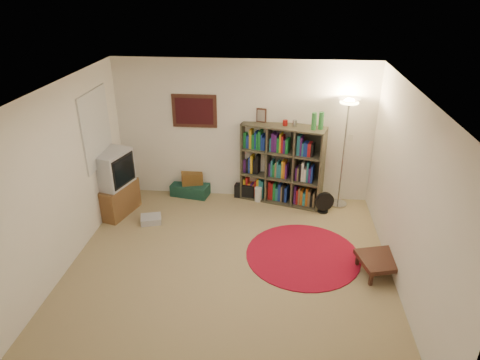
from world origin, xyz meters
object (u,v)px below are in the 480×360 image
object	(u,v)px
tv_stand	(112,184)
suitcase	(191,188)
floor_lamp	(347,118)
floor_fan	(324,203)
side_table	(380,261)
bookshelf	(281,165)

from	to	relation	value
tv_stand	suitcase	distance (m)	1.48
tv_stand	suitcase	size ratio (longest dim) A/B	1.51
floor_lamp	floor_fan	distance (m)	1.48
floor_lamp	floor_fan	xyz separation A→B (m)	(-0.28, -0.31, -1.42)
side_table	floor_lamp	bearing A→B (deg)	99.99
tv_stand	bookshelf	bearing A→B (deg)	30.08
floor_lamp	tv_stand	world-z (taller)	floor_lamp
tv_stand	side_table	world-z (taller)	tv_stand
suitcase	side_table	bearing A→B (deg)	-24.23
floor_fan	tv_stand	bearing A→B (deg)	166.62
floor_fan	side_table	xyz separation A→B (m)	(0.62, -1.62, 0.02)
floor_lamp	side_table	xyz separation A→B (m)	(0.34, -1.93, -1.40)
bookshelf	floor_lamp	size ratio (longest dim) A/B	0.89
floor_fan	floor_lamp	bearing A→B (deg)	29.19
floor_lamp	floor_fan	bearing A→B (deg)	-132.16
suitcase	tv_stand	bearing A→B (deg)	-135.26
floor_fan	tv_stand	xyz separation A→B (m)	(-3.59, -0.33, 0.35)
suitcase	side_table	world-z (taller)	side_table
bookshelf	suitcase	xyz separation A→B (m)	(-1.65, 0.09, -0.58)
bookshelf	floor_fan	size ratio (longest dim) A/B	4.50
tv_stand	floor_fan	bearing A→B (deg)	21.12
floor_lamp	side_table	distance (m)	2.41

